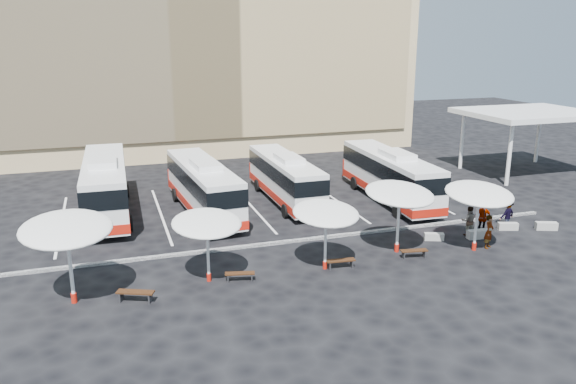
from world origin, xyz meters
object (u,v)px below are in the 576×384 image
object	(u,v)px
sunshade_1	(207,224)
passenger_1	(469,221)
conc_bench_0	(434,237)
sunshade_2	(326,213)
conc_bench_2	(508,226)
conc_bench_1	(478,234)
sunshade_3	(400,194)
passenger_2	(483,218)
wood_bench_2	(341,262)
bus_2	(285,177)
sunshade_4	(479,194)
wood_bench_0	(136,294)
wood_bench_3	(414,252)
bus_1	(203,185)
passenger_3	(507,214)
bus_0	(105,184)
wood_bench_1	(240,275)
sunshade_0	(66,229)
bus_3	(390,174)
conc_bench_3	(546,226)
passenger_0	(489,232)

from	to	relation	value
sunshade_1	passenger_1	size ratio (longest dim) A/B	2.13
sunshade_1	conc_bench_0	bearing A→B (deg)	6.29
sunshade_2	conc_bench_2	distance (m)	12.89
sunshade_1	conc_bench_1	world-z (taller)	sunshade_1
sunshade_3	passenger_2	size ratio (longest dim) A/B	2.32
sunshade_2	conc_bench_2	bearing A→B (deg)	8.92
wood_bench_2	bus_2	bearing A→B (deg)	85.35
passenger_2	bus_2	bearing A→B (deg)	144.16
bus_2	sunshade_4	distance (m)	13.83
sunshade_1	sunshade_3	bearing A→B (deg)	3.02
sunshade_1	conc_bench_1	bearing A→B (deg)	3.34
wood_bench_0	wood_bench_3	size ratio (longest dim) A/B	1.14
wood_bench_2	wood_bench_3	distance (m)	4.15
bus_1	wood_bench_3	distance (m)	14.31
wood_bench_3	wood_bench_0	bearing A→B (deg)	-177.43
sunshade_2	wood_bench_3	size ratio (longest dim) A/B	2.56
bus_1	wood_bench_2	distance (m)	12.18
sunshade_1	sunshade_2	distance (m)	5.72
sunshade_1	passenger_3	distance (m)	18.55
wood_bench_2	passenger_2	xyz separation A→B (m)	(9.82, 2.09, 0.60)
bus_1	conc_bench_1	bearing A→B (deg)	-38.84
conc_bench_1	passenger_1	bearing A→B (deg)	113.50
wood_bench_0	bus_0	bearing A→B (deg)	93.89
conc_bench_1	sunshade_1	bearing A→B (deg)	-176.66
conc_bench_0	sunshade_1	bearing A→B (deg)	-173.71
sunshade_1	conc_bench_2	world-z (taller)	sunshade_1
bus_0	sunshade_1	world-z (taller)	bus_0
wood_bench_1	sunshade_0	bearing A→B (deg)	179.12
conc_bench_0	passenger_2	distance (m)	3.32
bus_3	passenger_3	xyz separation A→B (m)	(3.95, -7.36, -1.01)
sunshade_1	sunshade_0	bearing A→B (deg)	-176.49
sunshade_2	sunshade_3	world-z (taller)	sunshade_3
bus_1	conc_bench_3	world-z (taller)	bus_1
conc_bench_2	conc_bench_3	size ratio (longest dim) A/B	0.93
sunshade_3	wood_bench_2	world-z (taller)	sunshade_3
passenger_0	passenger_3	xyz separation A→B (m)	(3.15, 2.46, -0.07)
wood_bench_3	passenger_1	xyz separation A→B (m)	(4.73, 1.99, 0.54)
sunshade_2	passenger_2	xyz separation A→B (m)	(10.57, 1.91, -1.94)
conc_bench_2	conc_bench_1	bearing A→B (deg)	-165.33
sunshade_4	wood_bench_1	bearing A→B (deg)	179.63
wood_bench_2	passenger_1	size ratio (longest dim) A/B	0.86
conc_bench_0	bus_1	bearing A→B (deg)	141.46
bus_3	wood_bench_3	size ratio (longest dim) A/B	8.01
conc_bench_2	passenger_0	distance (m)	3.70
bus_1	wood_bench_2	xyz separation A→B (m)	(4.83, -11.08, -1.49)
bus_3	passenger_3	bearing A→B (deg)	-59.29
wood_bench_0	sunshade_4	bearing A→B (deg)	1.86
conc_bench_1	conc_bench_3	size ratio (longest dim) A/B	1.07
sunshade_0	conc_bench_1	distance (m)	21.80
sunshade_3	conc_bench_2	distance (m)	8.58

